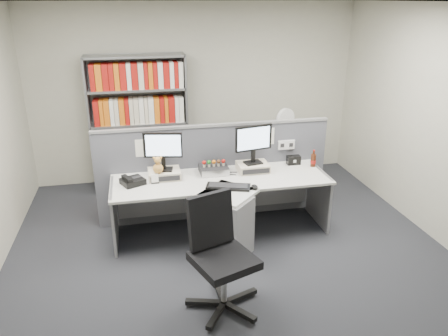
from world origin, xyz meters
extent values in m
plane|color=#2D2E35|center=(0.00, 0.00, 0.00)|extent=(5.50, 5.50, 0.00)
cube|color=#BBBAA7|center=(0.00, 2.75, 1.35)|extent=(5.00, 0.04, 2.70)
cube|color=white|center=(0.00, 0.00, 2.70)|extent=(5.00, 5.50, 0.04)
cube|color=#54565F|center=(0.00, 1.25, 0.62)|extent=(3.00, 0.05, 1.25)
cube|color=gray|center=(0.00, 1.25, 1.26)|extent=(3.00, 0.07, 0.03)
cube|color=white|center=(0.95, 1.22, 0.95)|extent=(0.22, 0.04, 0.12)
cube|color=white|center=(-0.90, 1.22, 1.05)|extent=(0.16, 0.00, 0.22)
cube|color=white|center=(-0.50, 1.22, 1.05)|extent=(0.16, 0.00, 0.22)
cube|color=white|center=(0.70, 1.22, 1.05)|extent=(0.16, 0.00, 0.22)
cube|color=silver|center=(0.00, 0.82, 0.70)|extent=(2.60, 0.80, 0.03)
cube|color=silver|center=(0.00, 0.42, 0.70)|extent=(0.74, 0.74, 0.03)
cube|color=gray|center=(0.00, 0.30, 0.34)|extent=(0.57, 0.57, 0.69)
cube|color=gray|center=(-1.28, 0.82, 0.36)|extent=(0.03, 0.70, 0.72)
cube|color=gray|center=(1.28, 0.82, 0.36)|extent=(0.03, 0.70, 0.72)
cube|color=gray|center=(0.00, 1.18, 0.35)|extent=(2.50, 0.02, 0.45)
cube|color=beige|center=(-0.66, 0.98, 0.77)|extent=(0.38, 0.30, 0.10)
cube|color=black|center=(-0.66, 0.83, 0.77)|extent=(0.34, 0.01, 0.06)
cube|color=beige|center=(0.44, 0.98, 0.77)|extent=(0.38, 0.30, 0.10)
cube|color=black|center=(0.44, 0.83, 0.77)|extent=(0.34, 0.01, 0.06)
cube|color=black|center=(-0.66, 0.98, 0.83)|extent=(0.22, 0.18, 0.02)
cube|color=black|center=(-0.66, 0.98, 0.91)|extent=(0.05, 0.04, 0.16)
cube|color=black|center=(-0.66, 0.98, 1.13)|extent=(0.45, 0.12, 0.30)
cube|color=silver|center=(-0.66, 0.96, 1.13)|extent=(0.40, 0.08, 0.25)
cube|color=black|center=(0.44, 0.98, 0.83)|extent=(0.24, 0.19, 0.02)
cube|color=black|center=(0.44, 0.98, 0.92)|extent=(0.05, 0.04, 0.17)
cube|color=black|center=(0.44, 0.98, 1.15)|extent=(0.47, 0.13, 0.31)
cube|color=silver|center=(0.43, 0.96, 1.15)|extent=(0.42, 0.09, 0.27)
cube|color=black|center=(-0.05, 1.02, 0.77)|extent=(0.34, 0.30, 0.09)
cube|color=silver|center=(-0.05, 0.87, 0.77)|extent=(0.34, 0.01, 0.08)
cylinder|color=beige|center=(-0.17, 1.00, 0.83)|extent=(0.03, 0.03, 0.03)
sphere|color=#A5140F|center=(-0.17, 1.00, 0.87)|extent=(0.05, 0.05, 0.05)
cylinder|color=beige|center=(-0.11, 1.00, 0.83)|extent=(0.03, 0.03, 0.03)
sphere|color=#19721E|center=(-0.11, 1.00, 0.87)|extent=(0.05, 0.05, 0.05)
cylinder|color=beige|center=(-0.05, 1.00, 0.83)|extent=(0.03, 0.03, 0.03)
sphere|color=orange|center=(-0.05, 1.00, 0.87)|extent=(0.05, 0.05, 0.05)
cylinder|color=beige|center=(0.01, 1.00, 0.83)|extent=(0.03, 0.03, 0.03)
sphere|color=#593319|center=(0.01, 1.00, 0.87)|extent=(0.05, 0.05, 0.05)
cylinder|color=beige|center=(0.07, 1.00, 0.83)|extent=(0.03, 0.03, 0.03)
sphere|color=#A5140F|center=(0.07, 1.00, 0.87)|extent=(0.05, 0.05, 0.05)
cube|color=black|center=(0.02, 0.53, 0.73)|extent=(0.53, 0.33, 0.03)
cube|color=black|center=(0.02, 0.53, 0.75)|extent=(0.46, 0.26, 0.01)
ellipsoid|color=black|center=(0.31, 0.45, 0.74)|extent=(0.07, 0.12, 0.04)
cube|color=black|center=(-1.04, 0.87, 0.75)|extent=(0.32, 0.30, 0.07)
cube|color=black|center=(-1.10, 0.84, 0.81)|extent=(0.13, 0.21, 0.04)
cube|color=black|center=(-0.99, 0.89, 0.79)|extent=(0.13, 0.11, 0.01)
cube|color=black|center=(-0.78, 0.85, 0.73)|extent=(0.09, 0.06, 0.02)
cube|color=white|center=(-0.78, 0.83, 0.78)|extent=(0.08, 0.03, 0.09)
cube|color=white|center=(-0.78, 0.87, 0.78)|extent=(0.08, 0.03, 0.09)
sphere|color=#C28D40|center=(-0.74, 0.89, 0.88)|extent=(0.12, 0.12, 0.12)
sphere|color=#C28D40|center=(-0.74, 0.89, 0.98)|extent=(0.08, 0.08, 0.08)
sphere|color=#C28D40|center=(-0.77, 0.89, 1.01)|extent=(0.03, 0.03, 0.03)
sphere|color=#C28D40|center=(-0.70, 0.89, 1.01)|extent=(0.03, 0.03, 0.03)
cube|color=black|center=(1.02, 1.09, 0.78)|extent=(0.17, 0.10, 0.11)
cylinder|color=#3F190A|center=(1.23, 0.97, 0.80)|extent=(0.06, 0.06, 0.16)
cylinder|color=#A5140F|center=(1.23, 0.97, 0.78)|extent=(0.07, 0.07, 0.05)
cylinder|color=#3F190A|center=(1.23, 0.97, 0.91)|extent=(0.03, 0.03, 0.05)
cylinder|color=#A5140F|center=(1.23, 0.97, 0.94)|extent=(0.03, 0.03, 0.01)
cube|color=gray|center=(-1.59, 2.45, 1.00)|extent=(0.03, 0.40, 2.00)
cube|color=gray|center=(-0.21, 2.45, 1.00)|extent=(0.03, 0.40, 2.00)
cube|color=gray|center=(-0.90, 2.64, 1.00)|extent=(1.40, 0.02, 2.00)
cube|color=gray|center=(-0.90, 2.45, 0.02)|extent=(1.38, 0.40, 0.03)
cube|color=gray|center=(-0.90, 2.45, 0.52)|extent=(1.38, 0.40, 0.03)
cube|color=gray|center=(-0.90, 2.45, 1.02)|extent=(1.38, 0.40, 0.03)
cube|color=gray|center=(-0.90, 2.45, 1.52)|extent=(1.38, 0.40, 0.03)
cube|color=gray|center=(-0.90, 2.45, 1.98)|extent=(1.38, 0.40, 0.03)
cube|color=#A5140F|center=(-0.90, 2.42, 0.22)|extent=(1.24, 0.28, 0.36)
cube|color=orange|center=(-0.90, 2.42, 0.72)|extent=(1.24, 0.28, 0.36)
cube|color=beige|center=(-0.90, 2.42, 1.21)|extent=(1.24, 0.28, 0.36)
cube|color=white|center=(-0.90, 2.42, 1.71)|extent=(1.24, 0.28, 0.36)
cube|color=gray|center=(1.20, 2.00, 0.35)|extent=(0.45, 0.60, 0.70)
cube|color=black|center=(1.20, 1.70, 0.52)|extent=(0.40, 0.02, 0.28)
cube|color=black|center=(1.20, 1.70, 0.20)|extent=(0.40, 0.02, 0.28)
cylinder|color=white|center=(1.20, 2.00, 0.72)|extent=(0.19, 0.19, 0.03)
cylinder|color=white|center=(1.20, 2.00, 0.83)|extent=(0.03, 0.03, 0.19)
cylinder|color=white|center=(1.20, 1.98, 1.08)|extent=(0.31, 0.18, 0.32)
cylinder|color=silver|center=(1.20, 2.01, 1.08)|extent=(0.31, 0.17, 0.32)
cylinder|color=silver|center=(-0.26, -0.60, 0.28)|extent=(0.06, 0.06, 0.45)
cube|color=black|center=(-0.26, -0.60, 0.52)|extent=(0.66, 0.66, 0.08)
cube|color=black|center=(-0.34, -0.38, 0.83)|extent=(0.46, 0.27, 0.52)
cube|color=black|center=(-0.08, -0.53, 0.05)|extent=(0.33, 0.17, 0.04)
cylinder|color=black|center=(0.05, -0.48, 0.03)|extent=(0.06, 0.06, 0.03)
cube|color=black|center=(-0.27, -0.40, 0.05)|extent=(0.07, 0.34, 0.04)
cylinder|color=black|center=(-0.28, -0.27, 0.03)|extent=(0.06, 0.06, 0.03)
cube|color=black|center=(-0.46, -0.54, 0.05)|extent=(0.34, 0.14, 0.04)
cylinder|color=black|center=(-0.58, -0.51, 0.03)|extent=(0.06, 0.06, 0.03)
cube|color=black|center=(-0.37, -0.77, 0.05)|extent=(0.23, 0.31, 0.04)
cylinder|color=black|center=(-0.45, -0.88, 0.03)|extent=(0.06, 0.06, 0.03)
cube|color=black|center=(-0.14, -0.76, 0.05)|extent=(0.25, 0.30, 0.04)
cylinder|color=black|center=(-0.06, -0.86, 0.03)|extent=(0.06, 0.06, 0.03)
camera|label=1|loc=(-0.95, -3.85, 2.74)|focal=34.69mm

